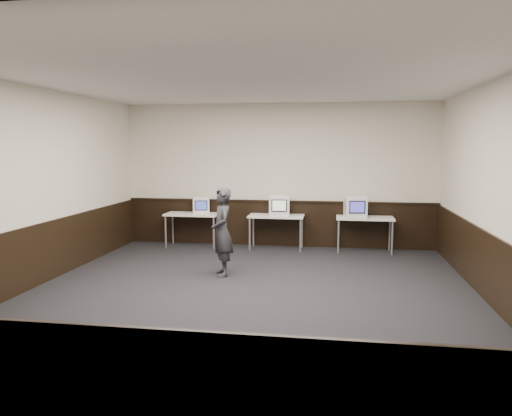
% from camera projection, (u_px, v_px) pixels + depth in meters
% --- Properties ---
extents(floor, '(8.00, 8.00, 0.00)m').
position_uv_depth(floor, '(248.00, 297.00, 7.47)').
color(floor, black).
rests_on(floor, ground).
extents(ceiling, '(8.00, 8.00, 0.00)m').
position_uv_depth(ceiling, '(247.00, 79.00, 7.07)').
color(ceiling, white).
rests_on(ceiling, back_wall).
extents(back_wall, '(7.00, 0.00, 7.00)m').
position_uv_depth(back_wall, '(279.00, 175.00, 11.19)').
color(back_wall, silver).
rests_on(back_wall, ground).
extents(front_wall, '(7.00, 0.00, 7.00)m').
position_uv_depth(front_wall, '(144.00, 243.00, 3.35)').
color(front_wall, silver).
rests_on(front_wall, ground).
extents(left_wall, '(0.00, 8.00, 8.00)m').
position_uv_depth(left_wall, '(28.00, 188.00, 7.82)').
color(left_wall, silver).
rests_on(left_wall, ground).
extents(right_wall, '(0.00, 8.00, 8.00)m').
position_uv_depth(right_wall, '(503.00, 195.00, 6.72)').
color(right_wall, silver).
rests_on(right_wall, ground).
extents(wainscot_back, '(6.98, 0.04, 1.00)m').
position_uv_depth(wainscot_back, '(278.00, 224.00, 11.31)').
color(wainscot_back, black).
rests_on(wainscot_back, back_wall).
extents(wainscot_front, '(6.98, 0.04, 1.00)m').
position_uv_depth(wainscot_front, '(149.00, 396.00, 3.51)').
color(wainscot_front, black).
rests_on(wainscot_front, front_wall).
extents(wainscot_left, '(0.04, 7.98, 1.00)m').
position_uv_depth(wainscot_left, '(33.00, 256.00, 7.95)').
color(wainscot_left, black).
rests_on(wainscot_left, left_wall).
extents(wainscot_right, '(0.04, 7.98, 1.00)m').
position_uv_depth(wainscot_right, '(496.00, 274.00, 6.86)').
color(wainscot_right, black).
rests_on(wainscot_right, right_wall).
extents(wainscot_rail, '(6.98, 0.06, 0.04)m').
position_uv_depth(wainscot_rail, '(278.00, 201.00, 11.22)').
color(wainscot_rail, black).
rests_on(wainscot_rail, wainscot_back).
extents(desk_left, '(1.20, 0.60, 0.75)m').
position_uv_depth(desk_left, '(192.00, 216.00, 11.21)').
color(desk_left, silver).
rests_on(desk_left, ground).
extents(desk_center, '(1.20, 0.60, 0.75)m').
position_uv_depth(desk_center, '(276.00, 218.00, 10.91)').
color(desk_center, silver).
rests_on(desk_center, ground).
extents(desk_right, '(1.20, 0.60, 0.75)m').
position_uv_depth(desk_right, '(365.00, 220.00, 10.61)').
color(desk_right, silver).
rests_on(desk_right, ground).
extents(emac_left, '(0.45, 0.46, 0.37)m').
position_uv_depth(emac_left, '(201.00, 205.00, 11.18)').
color(emac_left, white).
rests_on(emac_left, desk_left).
extents(emac_center, '(0.48, 0.51, 0.44)m').
position_uv_depth(emac_center, '(279.00, 205.00, 10.84)').
color(emac_center, white).
rests_on(emac_center, desk_center).
extents(emac_right, '(0.50, 0.52, 0.44)m').
position_uv_depth(emac_right, '(355.00, 207.00, 10.57)').
color(emac_right, white).
rests_on(emac_right, desk_right).
extents(person, '(0.56, 0.66, 1.54)m').
position_uv_depth(person, '(222.00, 232.00, 8.65)').
color(person, '#27262C').
rests_on(person, ground).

